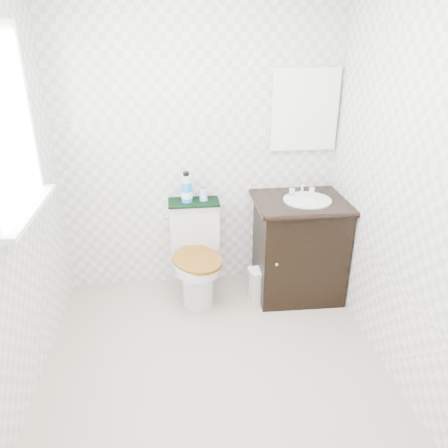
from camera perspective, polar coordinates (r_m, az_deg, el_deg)
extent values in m
plane|color=#A49684|center=(2.93, -1.06, -19.15)|extent=(2.40, 2.40, 0.00)
plane|color=white|center=(3.44, -3.28, 10.34)|extent=(2.40, 0.00, 2.40)
plane|color=white|center=(1.25, 4.35, -16.03)|extent=(2.40, 0.00, 2.40)
plane|color=white|center=(2.63, 23.42, 4.13)|extent=(0.00, 2.40, 2.40)
cube|color=white|center=(2.58, -26.89, 11.31)|extent=(0.02, 0.70, 0.90)
cube|color=silver|center=(3.51, 10.50, 14.44)|extent=(0.50, 0.02, 0.60)
cylinder|color=silver|center=(3.47, -3.46, -7.71)|extent=(0.24, 0.24, 0.37)
cube|color=silver|center=(3.69, -3.71, -5.69)|extent=(0.24, 0.28, 0.37)
cube|color=silver|center=(3.54, -3.88, -0.41)|extent=(0.39, 0.18, 0.35)
cube|color=silver|center=(3.46, -3.97, 2.49)|extent=(0.41, 0.20, 0.03)
cylinder|color=silver|center=(3.34, -3.50, -5.34)|extent=(0.35, 0.35, 0.08)
cylinder|color=brown|center=(3.32, -3.52, -4.64)|extent=(0.45, 0.45, 0.03)
cube|color=black|center=(3.57, 9.70, -3.30)|extent=(0.67, 0.57, 0.78)
cube|color=black|center=(3.41, 10.17, 2.85)|extent=(0.71, 0.61, 0.04)
cylinder|color=silver|center=(3.38, 10.83, 3.08)|extent=(0.36, 0.36, 0.01)
ellipsoid|color=silver|center=(3.40, 10.76, 2.21)|extent=(0.31, 0.31, 0.16)
cylinder|color=silver|center=(3.50, 10.17, 4.64)|extent=(0.02, 0.02, 0.10)
cube|color=white|center=(3.56, 4.88, -8.10)|extent=(0.19, 0.16, 0.25)
cube|color=white|center=(3.48, 4.95, -6.17)|extent=(0.21, 0.18, 0.03)
cube|color=black|center=(3.46, -3.98, 2.86)|extent=(0.40, 0.22, 0.02)
cylinder|color=#1A7FE0|center=(3.42, -4.89, 4.19)|extent=(0.09, 0.09, 0.16)
cylinder|color=silver|center=(3.39, -4.95, 5.88)|extent=(0.09, 0.09, 0.05)
cylinder|color=black|center=(3.37, -4.98, 6.57)|extent=(0.05, 0.05, 0.03)
cone|color=#99C9FB|center=(3.46, -2.69, 3.77)|extent=(0.06, 0.06, 0.08)
ellipsoid|color=#197679|center=(3.46, 8.79, 3.81)|extent=(0.08, 0.05, 0.02)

